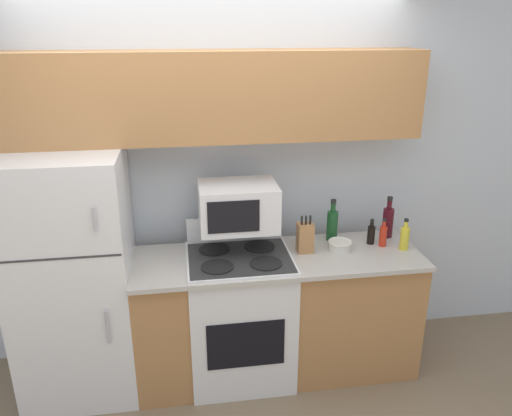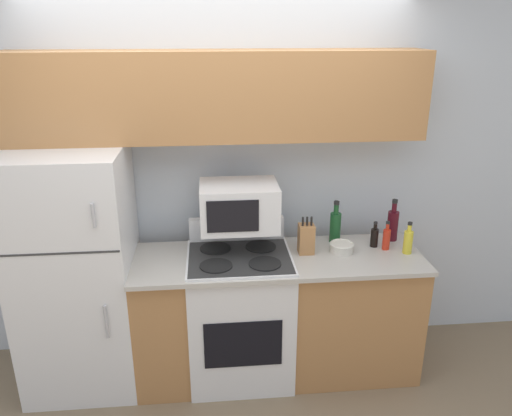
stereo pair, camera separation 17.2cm
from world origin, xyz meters
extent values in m
plane|color=#7F6B51|center=(0.00, 0.00, 0.00)|extent=(12.00, 12.00, 0.00)
cube|color=silver|center=(0.00, 0.72, 1.27)|extent=(8.00, 0.05, 2.55)
cube|color=#B27A47|center=(0.36, 0.29, 0.43)|extent=(1.90, 0.58, 0.86)
cube|color=#BCB7AD|center=(0.36, 0.27, 0.88)|extent=(1.90, 0.62, 0.03)
cube|color=white|center=(-0.95, 0.34, 0.81)|extent=(0.72, 0.69, 1.62)
cube|color=#383838|center=(-0.95, 0.00, 1.10)|extent=(0.70, 0.01, 0.01)
cylinder|color=#B7B7BC|center=(-0.72, -0.01, 1.33)|extent=(0.02, 0.02, 0.14)
cylinder|color=#B7B7BC|center=(-0.72, -0.01, 0.65)|extent=(0.02, 0.02, 0.22)
cube|color=#B27A47|center=(0.00, 0.53, 1.90)|extent=(2.61, 0.33, 0.55)
cube|color=white|center=(0.10, 0.28, 0.45)|extent=(0.68, 0.58, 0.91)
cube|color=black|center=(0.10, -0.02, 0.43)|extent=(0.49, 0.01, 0.33)
cube|color=#2D2D2D|center=(0.10, 0.28, 0.90)|extent=(0.65, 0.56, 0.01)
cube|color=white|center=(0.10, 0.55, 0.99)|extent=(0.65, 0.06, 0.16)
cylinder|color=black|center=(-0.05, 0.15, 0.91)|extent=(0.20, 0.20, 0.01)
cylinder|color=black|center=(0.26, 0.15, 0.91)|extent=(0.20, 0.20, 0.01)
cylinder|color=black|center=(-0.05, 0.41, 0.91)|extent=(0.20, 0.20, 0.01)
cylinder|color=black|center=(0.26, 0.41, 0.91)|extent=(0.20, 0.20, 0.01)
cube|color=white|center=(0.11, 0.38, 1.22)|extent=(0.50, 0.37, 0.29)
cube|color=black|center=(0.06, 0.19, 1.22)|extent=(0.32, 0.01, 0.20)
cube|color=#B27A47|center=(0.55, 0.32, 0.99)|extent=(0.10, 0.10, 0.20)
cylinder|color=black|center=(0.52, 0.31, 1.12)|extent=(0.01, 0.01, 0.06)
cylinder|color=black|center=(0.55, 0.31, 1.12)|extent=(0.01, 0.01, 0.06)
cylinder|color=black|center=(0.58, 0.31, 1.12)|extent=(0.01, 0.01, 0.06)
cylinder|color=silver|center=(0.79, 0.31, 0.92)|extent=(0.15, 0.15, 0.06)
torus|color=silver|center=(0.79, 0.31, 0.95)|extent=(0.16, 0.16, 0.01)
cylinder|color=black|center=(1.03, 0.37, 0.95)|extent=(0.05, 0.05, 0.13)
cylinder|color=black|center=(1.03, 0.37, 1.04)|extent=(0.02, 0.02, 0.04)
cylinder|color=black|center=(1.03, 0.37, 1.06)|extent=(0.03, 0.03, 0.01)
cylinder|color=red|center=(1.10, 0.32, 0.96)|extent=(0.05, 0.05, 0.14)
cylinder|color=red|center=(1.10, 0.32, 1.05)|extent=(0.02, 0.02, 0.04)
cylinder|color=black|center=(1.10, 0.32, 1.08)|extent=(0.02, 0.03, 0.02)
cylinder|color=#194C23|center=(0.78, 0.48, 1.00)|extent=(0.08, 0.08, 0.21)
cylinder|color=#194C23|center=(0.78, 0.48, 1.13)|extent=(0.03, 0.03, 0.07)
cylinder|color=black|center=(0.78, 0.48, 1.18)|extent=(0.04, 0.04, 0.02)
cylinder|color=gold|center=(1.22, 0.25, 0.97)|extent=(0.06, 0.06, 0.15)
cylinder|color=gold|center=(1.22, 0.25, 1.07)|extent=(0.03, 0.03, 0.05)
cylinder|color=black|center=(1.22, 0.25, 1.10)|extent=(0.03, 0.03, 0.02)
cylinder|color=#470F19|center=(1.19, 0.47, 1.00)|extent=(0.08, 0.08, 0.21)
cylinder|color=#470F19|center=(1.19, 0.47, 1.13)|extent=(0.03, 0.03, 0.07)
cylinder|color=black|center=(1.19, 0.47, 1.18)|extent=(0.04, 0.04, 0.02)
camera|label=1|loc=(-0.24, -2.62, 2.33)|focal=35.00mm
camera|label=2|loc=(-0.07, -2.64, 2.33)|focal=35.00mm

